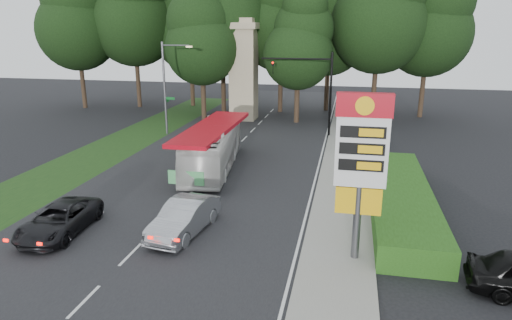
% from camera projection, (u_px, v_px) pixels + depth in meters
% --- Properties ---
extents(ground, '(120.00, 120.00, 0.00)m').
position_uv_depth(ground, '(125.00, 260.00, 18.65)').
color(ground, black).
rests_on(ground, ground).
extents(road_surface, '(14.00, 80.00, 0.02)m').
position_uv_depth(road_surface, '(211.00, 172.00, 29.93)').
color(road_surface, black).
rests_on(road_surface, ground).
extents(sidewalk_right, '(3.00, 80.00, 0.12)m').
position_uv_depth(sidewalk_right, '(343.00, 180.00, 28.26)').
color(sidewalk_right, gray).
rests_on(sidewalk_right, ground).
extents(grass_verge_left, '(5.00, 50.00, 0.02)m').
position_uv_depth(grass_verge_left, '(122.00, 143.00, 37.42)').
color(grass_verge_left, '#193814').
rests_on(grass_verge_left, ground).
extents(hedge, '(3.00, 14.00, 1.20)m').
position_uv_depth(hedge, '(400.00, 198.00, 23.76)').
color(hedge, '#214813').
rests_on(hedge, ground).
extents(gas_station_pylon, '(2.10, 0.45, 6.85)m').
position_uv_depth(gas_station_pylon, '(361.00, 155.00, 17.49)').
color(gas_station_pylon, '#59595E').
rests_on(gas_station_pylon, ground).
extents(traffic_signal_mast, '(6.10, 0.35, 7.20)m').
position_uv_depth(traffic_signal_mast, '(315.00, 82.00, 38.79)').
color(traffic_signal_mast, black).
rests_on(traffic_signal_mast, ground).
extents(streetlight_signs, '(2.75, 0.98, 8.00)m').
position_uv_depth(streetlight_signs, '(167.00, 84.00, 39.45)').
color(streetlight_signs, '#59595E').
rests_on(streetlight_signs, ground).
extents(monument, '(3.00, 3.00, 10.05)m').
position_uv_depth(monument, '(244.00, 69.00, 45.81)').
color(monument, tan).
rests_on(monument, ground).
extents(tree_far_west, '(8.96, 8.96, 17.60)m').
position_uv_depth(tree_far_west, '(75.00, 13.00, 50.95)').
color(tree_far_west, '#2D2116').
rests_on(tree_far_west, ground).
extents(tree_west_mid, '(9.80, 9.80, 19.25)m').
position_uv_depth(tree_west_mid, '(133.00, 4.00, 51.38)').
color(tree_west_mid, '#2D2116').
rests_on(tree_west_mid, ground).
extents(tree_west_near, '(8.40, 8.40, 16.50)m').
position_uv_depth(tree_west_near, '(190.00, 19.00, 52.57)').
color(tree_west_near, '#2D2116').
rests_on(tree_west_near, ground).
extents(tree_center_right, '(9.24, 9.24, 18.15)m').
position_uv_depth(tree_center_right, '(282.00, 9.00, 48.26)').
color(tree_center_right, '#2D2116').
rests_on(tree_center_right, ground).
extents(tree_east_near, '(8.12, 8.12, 15.95)m').
position_uv_depth(tree_east_near, '(330.00, 22.00, 49.54)').
color(tree_east_near, '#2D2116').
rests_on(tree_east_near, ground).
extents(tree_east_mid, '(9.52, 9.52, 18.70)m').
position_uv_depth(tree_east_mid, '(380.00, 4.00, 44.34)').
color(tree_east_mid, '#2D2116').
rests_on(tree_east_mid, ground).
extents(tree_far_east, '(8.68, 8.68, 17.05)m').
position_uv_depth(tree_far_east, '(430.00, 15.00, 45.53)').
color(tree_far_east, '#2D2116').
rests_on(tree_far_east, ground).
extents(tree_monument_left, '(7.28, 7.28, 14.30)m').
position_uv_depth(tree_monument_left, '(201.00, 32.00, 44.64)').
color(tree_monument_left, '#2D2116').
rests_on(tree_monument_left, ground).
extents(tree_monument_right, '(6.72, 6.72, 13.20)m').
position_uv_depth(tree_monument_right, '(298.00, 40.00, 43.45)').
color(tree_monument_right, '#2D2116').
rests_on(tree_monument_right, ground).
extents(transit_bus, '(3.83, 10.82, 2.95)m').
position_uv_depth(transit_bus, '(213.00, 148.00, 30.28)').
color(transit_bus, silver).
rests_on(transit_bus, ground).
extents(sedan_silver, '(2.26, 4.90, 1.55)m').
position_uv_depth(sedan_silver, '(184.00, 218.00, 20.92)').
color(sedan_silver, '#9EA0A6').
rests_on(sedan_silver, ground).
extents(suv_charcoal, '(2.53, 4.98, 1.35)m').
position_uv_depth(suv_charcoal, '(60.00, 220.00, 20.95)').
color(suv_charcoal, black).
rests_on(suv_charcoal, ground).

